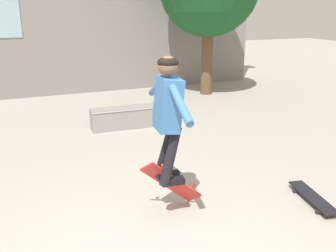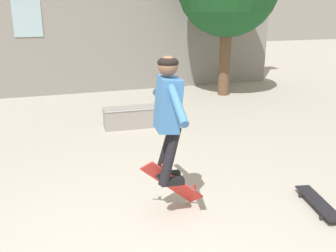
{
  "view_description": "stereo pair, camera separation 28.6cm",
  "coord_description": "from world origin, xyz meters",
  "px_view_note": "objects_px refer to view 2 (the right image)",
  "views": [
    {
      "loc": [
        -1.12,
        -2.81,
        2.31
      ],
      "look_at": [
        0.35,
        0.73,
        1.08
      ],
      "focal_mm": 40.0,
      "sensor_mm": 36.0,
      "label": 1
    },
    {
      "loc": [
        -0.85,
        -2.91,
        2.31
      ],
      "look_at": [
        0.35,
        0.73,
        1.08
      ],
      "focal_mm": 40.0,
      "sensor_mm": 36.0,
      "label": 2
    }
  ],
  "objects_px": {
    "skate_ledge": "(140,116)",
    "skateboard_flipping": "(172,183)",
    "skateboard_resting": "(318,202)",
    "skater": "(168,110)"
  },
  "relations": [
    {
      "from": "skateboard_flipping",
      "to": "skateboard_resting",
      "type": "bearing_deg",
      "value": -19.24
    },
    {
      "from": "skate_ledge",
      "to": "skateboard_flipping",
      "type": "distance_m",
      "value": 3.3
    },
    {
      "from": "skateboard_flipping",
      "to": "skateboard_resting",
      "type": "xyz_separation_m",
      "value": [
        1.68,
        -0.51,
        -0.28
      ]
    },
    {
      "from": "skater",
      "to": "skateboard_flipping",
      "type": "relative_size",
      "value": 1.87
    },
    {
      "from": "skate_ledge",
      "to": "skateboard_resting",
      "type": "height_order",
      "value": "skate_ledge"
    },
    {
      "from": "skate_ledge",
      "to": "skateboard_flipping",
      "type": "height_order",
      "value": "skateboard_flipping"
    },
    {
      "from": "skateboard_flipping",
      "to": "skateboard_resting",
      "type": "distance_m",
      "value": 1.77
    },
    {
      "from": "skater",
      "to": "skateboard_flipping",
      "type": "distance_m",
      "value": 0.92
    },
    {
      "from": "skateboard_resting",
      "to": "skater",
      "type": "bearing_deg",
      "value": -91.81
    },
    {
      "from": "skater",
      "to": "skateboard_flipping",
      "type": "xyz_separation_m",
      "value": [
        0.08,
        0.09,
        -0.91
      ]
    }
  ]
}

